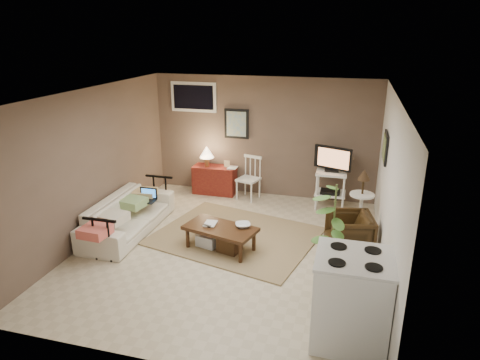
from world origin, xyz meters
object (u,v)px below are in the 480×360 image
(coffee_table, at_px, (220,236))
(red_console, at_px, (214,177))
(tv_stand, at_px, (331,176))
(potted_plant, at_px, (333,238))
(spindle_chair, at_px, (249,179))
(sofa, at_px, (128,210))
(side_table, at_px, (362,193))
(stove, at_px, (351,299))
(armchair, at_px, (349,231))

(coffee_table, distance_m, red_console, 2.48)
(tv_stand, height_order, potted_plant, potted_plant)
(red_console, relative_size, spindle_chair, 1.16)
(sofa, relative_size, red_console, 2.01)
(sofa, xyz_separation_m, tv_stand, (3.20, 1.93, 0.24))
(side_table, height_order, stove, side_table)
(spindle_chair, height_order, stove, stove)
(spindle_chair, height_order, side_table, side_table)
(tv_stand, xyz_separation_m, side_table, (0.56, -0.86, 0.04))
(coffee_table, distance_m, side_table, 2.49)
(armchair, distance_m, potted_plant, 1.36)
(coffee_table, height_order, stove, stove)
(side_table, bearing_deg, stove, -92.15)
(spindle_chair, distance_m, potted_plant, 3.52)
(side_table, relative_size, stove, 1.04)
(side_table, height_order, potted_plant, potted_plant)
(red_console, xyz_separation_m, tv_stand, (2.38, -0.16, 0.29))
(red_console, xyz_separation_m, stove, (2.83, -3.90, 0.17))
(coffee_table, distance_m, tv_stand, 2.67)
(coffee_table, relative_size, armchair, 1.77)
(coffee_table, height_order, spindle_chair, spindle_chair)
(tv_stand, distance_m, side_table, 1.03)
(red_console, height_order, tv_stand, tv_stand)
(sofa, relative_size, stove, 1.95)
(spindle_chair, bearing_deg, tv_stand, -1.71)
(coffee_table, height_order, potted_plant, potted_plant)
(potted_plant, distance_m, stove, 0.89)
(sofa, xyz_separation_m, potted_plant, (3.39, -1.01, 0.42))
(tv_stand, xyz_separation_m, potted_plant, (0.19, -2.95, 0.18))
(side_table, xyz_separation_m, stove, (-0.11, -2.89, -0.15))
(red_console, distance_m, stove, 4.82)
(sofa, distance_m, spindle_chair, 2.54)
(sofa, height_order, stove, stove)
(coffee_table, height_order, red_console, red_console)
(sofa, xyz_separation_m, red_console, (0.82, 2.09, -0.05))
(side_table, bearing_deg, tv_stand, 123.00)
(side_table, distance_m, armchair, 0.91)
(sofa, bearing_deg, spindle_chair, -38.70)
(spindle_chair, bearing_deg, red_console, 171.96)
(armchair, bearing_deg, red_console, -135.61)
(side_table, distance_m, stove, 2.89)
(red_console, bearing_deg, spindle_chair, -8.04)
(coffee_table, relative_size, side_table, 1.10)
(side_table, bearing_deg, spindle_chair, 157.29)
(tv_stand, bearing_deg, potted_plant, -86.36)
(sofa, height_order, potted_plant, potted_plant)
(red_console, height_order, stove, stove)
(spindle_chair, xyz_separation_m, tv_stand, (1.61, -0.05, 0.23))
(stove, bearing_deg, tv_stand, 96.86)
(spindle_chair, distance_m, armchair, 2.66)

